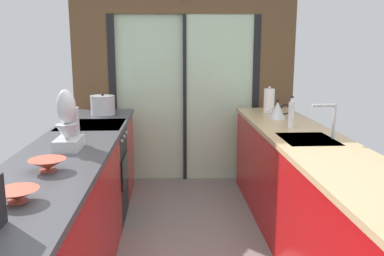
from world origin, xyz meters
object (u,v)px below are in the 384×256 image
(stand_mixer, at_px, (68,127))
(mixing_bowl_mid, at_px, (17,195))
(stock_pot, at_px, (103,105))
(oven_range, at_px, (94,172))
(kettle, at_px, (278,110))
(paper_towel_roll, at_px, (269,101))
(soap_bottle_far, at_px, (291,114))
(mixing_bowl_far, at_px, (48,164))

(stand_mixer, bearing_deg, mixing_bowl_mid, -90.00)
(mixing_bowl_mid, bearing_deg, stock_pot, 90.00)
(oven_range, distance_m, kettle, 1.89)
(stock_pot, height_order, paper_towel_roll, paper_towel_roll)
(soap_bottle_far, bearing_deg, mixing_bowl_far, -146.46)
(mixing_bowl_far, relative_size, stock_pot, 0.84)
(kettle, xyz_separation_m, soap_bottle_far, (-0.00, -0.46, 0.04))
(mixing_bowl_mid, height_order, kettle, kettle)
(soap_bottle_far, xyz_separation_m, paper_towel_roll, (0.00, 0.81, 0.01))
(oven_range, bearing_deg, soap_bottle_far, -7.86)
(stand_mixer, bearing_deg, mixing_bowl_far, -90.00)
(stand_mixer, xyz_separation_m, soap_bottle_far, (1.78, 0.68, -0.04))
(oven_range, xyz_separation_m, soap_bottle_far, (1.80, -0.25, 0.59))
(oven_range, distance_m, paper_towel_roll, 1.98)
(oven_range, bearing_deg, kettle, 6.59)
(mixing_bowl_mid, bearing_deg, stand_mixer, 90.00)
(mixing_bowl_mid, relative_size, stock_pot, 0.79)
(soap_bottle_far, distance_m, paper_towel_roll, 0.81)
(mixing_bowl_mid, bearing_deg, soap_bottle_far, 42.92)
(mixing_bowl_far, bearing_deg, mixing_bowl_mid, -90.00)
(oven_range, bearing_deg, paper_towel_roll, 17.30)
(kettle, relative_size, paper_towel_roll, 0.86)
(mixing_bowl_mid, distance_m, stand_mixer, 0.99)
(mixing_bowl_far, distance_m, stock_pot, 1.99)
(stand_mixer, xyz_separation_m, kettle, (1.78, 1.13, -0.08))
(stand_mixer, bearing_deg, soap_bottle_far, 20.80)
(stand_mixer, bearing_deg, kettle, 32.44)
(oven_range, height_order, kettle, kettle)
(stand_mixer, height_order, kettle, stand_mixer)
(oven_range, distance_m, mixing_bowl_far, 1.51)
(paper_towel_roll, bearing_deg, kettle, -89.68)
(mixing_bowl_far, relative_size, kettle, 0.86)
(mixing_bowl_far, height_order, soap_bottle_far, soap_bottle_far)
(stand_mixer, distance_m, soap_bottle_far, 1.90)
(stock_pot, xyz_separation_m, paper_towel_roll, (1.78, 0.00, 0.03))
(oven_range, bearing_deg, mixing_bowl_far, -89.26)
(kettle, distance_m, soap_bottle_far, 0.46)
(mixing_bowl_far, xyz_separation_m, soap_bottle_far, (1.78, 1.18, 0.08))
(stock_pot, distance_m, paper_towel_roll, 1.78)
(kettle, bearing_deg, stand_mixer, -147.56)
(stock_pot, xyz_separation_m, kettle, (1.78, -0.35, -0.02))
(kettle, bearing_deg, soap_bottle_far, -90.25)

